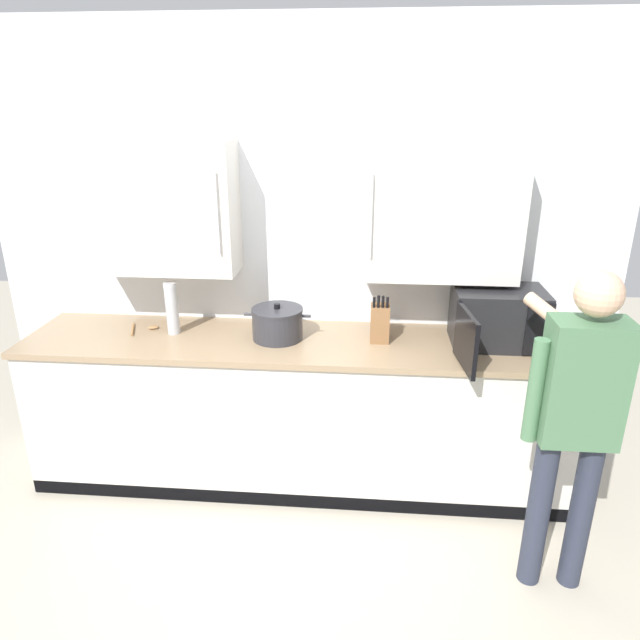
# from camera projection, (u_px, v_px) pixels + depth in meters

# --- Properties ---
(ground_plane) EXTENTS (9.51, 9.51, 0.00)m
(ground_plane) POSITION_uv_depth(u_px,v_px,m) (280.00, 562.00, 3.04)
(ground_plane) COLOR #B7AD99
(back_wall_tiled) EXTENTS (3.93, 0.44, 2.75)m
(back_wall_tiled) POSITION_uv_depth(u_px,v_px,m) (301.00, 243.00, 3.53)
(back_wall_tiled) COLOR silver
(back_wall_tiled) RESTS_ON ground_plane
(counter_unit) EXTENTS (3.26, 0.69, 0.95)m
(counter_unit) POSITION_uv_depth(u_px,v_px,m) (297.00, 410.00, 3.58)
(counter_unit) COLOR beige
(counter_unit) RESTS_ON ground_plane
(microwave_oven) EXTENTS (0.52, 0.72, 0.33)m
(microwave_oven) POSITION_uv_depth(u_px,v_px,m) (493.00, 318.00, 3.29)
(microwave_oven) COLOR black
(microwave_oven) RESTS_ON counter_unit
(stock_pot) EXTENTS (0.40, 0.31, 0.22)m
(stock_pot) POSITION_uv_depth(u_px,v_px,m) (277.00, 323.00, 3.40)
(stock_pot) COLOR #2D2D33
(stock_pot) RESTS_ON counter_unit
(thermos_flask) EXTENTS (0.08, 0.08, 0.32)m
(thermos_flask) POSITION_uv_depth(u_px,v_px,m) (172.00, 308.00, 3.45)
(thermos_flask) COLOR #B7BABF
(thermos_flask) RESTS_ON counter_unit
(knife_block) EXTENTS (0.11, 0.15, 0.28)m
(knife_block) POSITION_uv_depth(u_px,v_px,m) (380.00, 323.00, 3.38)
(knife_block) COLOR brown
(knife_block) RESTS_ON counter_unit
(wooden_spoon) EXTENTS (0.19, 0.18, 0.02)m
(wooden_spoon) POSITION_uv_depth(u_px,v_px,m) (144.00, 328.00, 3.56)
(wooden_spoon) COLOR #A37547
(wooden_spoon) RESTS_ON counter_unit
(person_figure) EXTENTS (0.44, 0.60, 1.63)m
(person_figure) POSITION_uv_depth(u_px,v_px,m) (576.00, 410.00, 2.59)
(person_figure) COLOR #282D3D
(person_figure) RESTS_ON ground_plane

